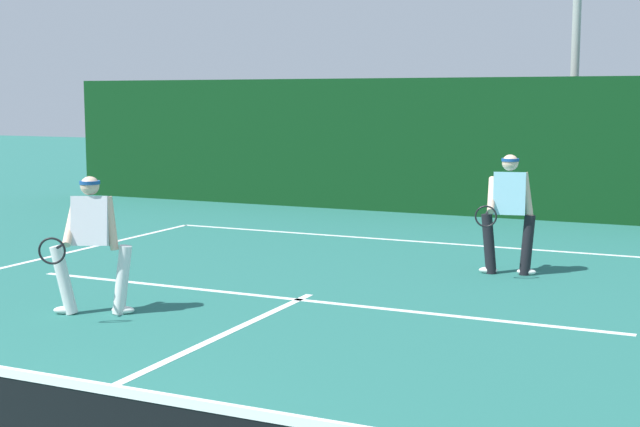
{
  "coord_description": "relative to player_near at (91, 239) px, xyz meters",
  "views": [
    {
      "loc": [
        4.69,
        -3.46,
        2.45
      ],
      "look_at": [
        0.05,
        6.6,
        1.0
      ],
      "focal_mm": 50.24,
      "sensor_mm": 36.0,
      "label": 1
    }
  ],
  "objects": [
    {
      "name": "court_line_centre",
      "position": [
        1.8,
        -1.26,
        -0.86
      ],
      "size": [
        0.1,
        6.4,
        0.01
      ],
      "primitive_type": "cube",
      "color": "white",
      "rests_on": "ground_plane"
    },
    {
      "name": "back_fence_windscreen",
      "position": [
        1.8,
        10.02,
        0.56
      ],
      "size": [
        20.05,
        0.12,
        2.84
      ],
      "primitive_type": "cube",
      "color": "#0B3614",
      "rests_on": "ground_plane"
    },
    {
      "name": "light_pole",
      "position": [
        3.39,
        11.59,
        3.37
      ],
      "size": [
        0.55,
        0.44,
        6.81
      ],
      "color": "#9EA39E",
      "rests_on": "ground_plane"
    },
    {
      "name": "court_line_baseline_far",
      "position": [
        1.8,
        6.43,
        -0.86
      ],
      "size": [
        9.55,
        0.1,
        0.01
      ],
      "primitive_type": "cube",
      "color": "white",
      "rests_on": "ground_plane"
    },
    {
      "name": "court_line_service",
      "position": [
        1.8,
        1.62,
        -0.86
      ],
      "size": [
        7.78,
        0.1,
        0.01
      ],
      "primitive_type": "cube",
      "color": "white",
      "rests_on": "ground_plane"
    },
    {
      "name": "player_far",
      "position": [
        3.73,
        4.26,
        0.06
      ],
      "size": [
        0.78,
        0.91,
        1.67
      ],
      "rotation": [
        0.0,
        0.0,
        3.35
      ],
      "color": "black",
      "rests_on": "ground_plane"
    },
    {
      "name": "player_near",
      "position": [
        0.0,
        0.0,
        0.0
      ],
      "size": [
        0.9,
        0.98,
        1.58
      ],
      "rotation": [
        0.0,
        0.0,
        3.58
      ],
      "color": "silver",
      "rests_on": "ground_plane"
    }
  ]
}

